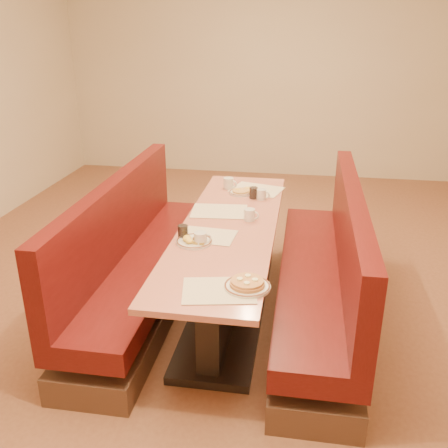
% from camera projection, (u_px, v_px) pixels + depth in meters
% --- Properties ---
extents(ground, '(8.00, 8.00, 0.00)m').
position_uv_depth(ground, '(229.00, 311.00, 4.01)').
color(ground, '#9E6647').
rests_on(ground, ground).
extents(room_envelope, '(6.04, 8.04, 2.82)m').
position_uv_depth(room_envelope, '(230.00, 59.00, 3.29)').
color(room_envelope, beige).
rests_on(room_envelope, ground).
extents(diner_table, '(0.70, 2.50, 0.75)m').
position_uv_depth(diner_table, '(229.00, 270.00, 3.87)').
color(diner_table, black).
rests_on(diner_table, ground).
extents(booth_left, '(0.55, 2.50, 1.05)m').
position_uv_depth(booth_left, '(138.00, 264.00, 3.99)').
color(booth_left, '#4C3326').
rests_on(booth_left, ground).
extents(booth_right, '(0.55, 2.50, 1.05)m').
position_uv_depth(booth_right, '(324.00, 279.00, 3.77)').
color(booth_right, '#4C3326').
rests_on(booth_right, ground).
extents(placemat_near_left, '(0.40, 0.32, 0.00)m').
position_uv_depth(placemat_near_left, '(208.00, 236.00, 3.54)').
color(placemat_near_left, '#F7E9C1').
rests_on(placemat_near_left, diner_table).
extents(placemat_near_right, '(0.46, 0.38, 0.00)m').
position_uv_depth(placemat_near_right, '(219.00, 290.00, 2.82)').
color(placemat_near_right, '#F7E9C1').
rests_on(placemat_near_right, diner_table).
extents(placemat_far_left, '(0.46, 0.36, 0.00)m').
position_uv_depth(placemat_far_left, '(219.00, 211.00, 4.00)').
color(placemat_far_left, '#F7E9C1').
rests_on(placemat_far_left, diner_table).
extents(placemat_far_right, '(0.51, 0.43, 0.00)m').
position_uv_depth(placemat_far_right, '(257.00, 189.00, 4.51)').
color(placemat_far_right, '#F7E9C1').
rests_on(placemat_far_right, diner_table).
extents(pancake_plate, '(0.27, 0.27, 0.06)m').
position_uv_depth(pancake_plate, '(247.00, 285.00, 2.84)').
color(pancake_plate, silver).
rests_on(pancake_plate, diner_table).
extents(eggs_plate, '(0.25, 0.25, 0.05)m').
position_uv_depth(eggs_plate, '(194.00, 241.00, 3.43)').
color(eggs_plate, silver).
rests_on(eggs_plate, diner_table).
extents(extra_plate_mid, '(0.20, 0.20, 0.04)m').
position_uv_depth(extra_plate_mid, '(250.00, 191.00, 4.45)').
color(extra_plate_mid, silver).
rests_on(extra_plate_mid, diner_table).
extents(extra_plate_far, '(0.21, 0.21, 0.04)m').
position_uv_depth(extra_plate_far, '(240.00, 192.00, 4.41)').
color(extra_plate_far, silver).
rests_on(extra_plate_far, diner_table).
extents(coffee_mug_a, '(0.12, 0.09, 0.09)m').
position_uv_depth(coffee_mug_a, '(250.00, 215.00, 3.80)').
color(coffee_mug_a, silver).
rests_on(coffee_mug_a, diner_table).
extents(coffee_mug_b, '(0.12, 0.08, 0.09)m').
position_uv_depth(coffee_mug_b, '(201.00, 238.00, 3.39)').
color(coffee_mug_b, silver).
rests_on(coffee_mug_b, diner_table).
extents(coffee_mug_c, '(0.12, 0.08, 0.09)m').
position_uv_depth(coffee_mug_c, '(262.00, 194.00, 4.26)').
color(coffee_mug_c, silver).
rests_on(coffee_mug_c, diner_table).
extents(coffee_mug_d, '(0.13, 0.09, 0.10)m').
position_uv_depth(coffee_mug_d, '(229.00, 183.00, 4.53)').
color(coffee_mug_d, silver).
rests_on(coffee_mug_d, diner_table).
extents(soda_tumbler_near, '(0.07, 0.07, 0.10)m').
position_uv_depth(soda_tumbler_near, '(183.00, 232.00, 3.49)').
color(soda_tumbler_near, black).
rests_on(soda_tumbler_near, diner_table).
extents(soda_tumbler_mid, '(0.07, 0.07, 0.10)m').
position_uv_depth(soda_tumbler_mid, '(253.00, 193.00, 4.28)').
color(soda_tumbler_mid, black).
rests_on(soda_tumbler_mid, diner_table).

